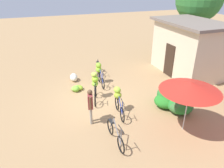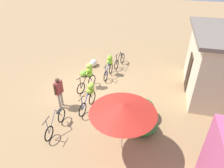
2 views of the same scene
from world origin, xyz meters
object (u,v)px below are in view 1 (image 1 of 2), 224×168
(bicycle_by_shop, at_px, (118,99))
(market_umbrella, at_px, (190,87))
(bicycle_leftmost, at_px, (98,69))
(produce_sack, at_px, (74,77))
(banana_pile_on_ground, at_px, (77,88))
(building_low, at_px, (188,48))
(bicycle_rightmost, at_px, (115,135))
(bicycle_near_pile, at_px, (99,72))
(bicycle_center_loaded, at_px, (95,84))
(person_vendor, at_px, (90,103))

(bicycle_by_shop, bearing_deg, market_umbrella, 44.23)
(bicycle_leftmost, height_order, produce_sack, bicycle_leftmost)
(banana_pile_on_ground, bearing_deg, building_low, 90.68)
(banana_pile_on_ground, bearing_deg, produce_sack, 175.70)
(market_umbrella, bearing_deg, produce_sack, -152.10)
(bicycle_by_shop, bearing_deg, bicycle_rightmost, -24.82)
(bicycle_by_shop, xyz_separation_m, bicycle_rightmost, (1.83, -0.85, -0.36))
(bicycle_leftmost, bearing_deg, bicycle_near_pile, -13.85)
(building_low, bearing_deg, banana_pile_on_ground, -89.32)
(bicycle_leftmost, height_order, bicycle_by_shop, bicycle_by_shop)
(bicycle_leftmost, bearing_deg, bicycle_center_loaded, -19.67)
(building_low, height_order, person_vendor, building_low)
(market_umbrella, distance_m, bicycle_rightmost, 3.31)
(bicycle_by_shop, bearing_deg, building_low, 116.00)
(bicycle_center_loaded, relative_size, bicycle_rightmost, 0.90)
(bicycle_near_pile, height_order, bicycle_by_shop, bicycle_near_pile)
(bicycle_center_loaded, distance_m, bicycle_by_shop, 1.72)
(bicycle_center_loaded, distance_m, person_vendor, 2.07)
(bicycle_center_loaded, bearing_deg, bicycle_rightmost, -3.67)
(market_umbrella, relative_size, bicycle_near_pile, 1.44)
(market_umbrella, relative_size, bicycle_leftmost, 1.40)
(building_low, relative_size, person_vendor, 3.04)
(produce_sack, bearing_deg, bicycle_leftmost, 104.45)
(bicycle_by_shop, distance_m, banana_pile_on_ground, 3.16)
(bicycle_near_pile, xyz_separation_m, bicycle_center_loaded, (1.61, -0.73, 0.08))
(bicycle_rightmost, bearing_deg, market_umbrella, 85.00)
(market_umbrella, distance_m, person_vendor, 3.96)
(bicycle_rightmost, xyz_separation_m, produce_sack, (-5.96, -0.42, -0.13))
(bicycle_leftmost, bearing_deg, person_vendor, -20.27)
(bicycle_center_loaded, bearing_deg, person_vendor, -21.18)
(bicycle_center_loaded, xyz_separation_m, bicycle_rightmost, (3.43, -0.22, -0.48))
(bicycle_rightmost, bearing_deg, person_vendor, -160.62)
(market_umbrella, relative_size, bicycle_rightmost, 1.34)
(bicycle_center_loaded, distance_m, produce_sack, 2.69)
(banana_pile_on_ground, bearing_deg, bicycle_center_loaded, 31.75)
(bicycle_by_shop, bearing_deg, produce_sack, -163.00)
(bicycle_leftmost, relative_size, bicycle_center_loaded, 1.06)
(produce_sack, xyz_separation_m, person_vendor, (4.46, -0.11, 0.75))
(market_umbrella, height_order, banana_pile_on_ground, market_umbrella)
(bicycle_center_loaded, relative_size, bicycle_by_shop, 0.96)
(building_low, height_order, bicycle_leftmost, building_low)
(building_low, height_order, bicycle_by_shop, building_low)
(bicycle_near_pile, height_order, bicycle_rightmost, bicycle_near_pile)
(produce_sack, bearing_deg, person_vendor, -1.43)
(market_umbrella, bearing_deg, bicycle_leftmost, -166.54)
(produce_sack, distance_m, person_vendor, 4.53)
(building_low, bearing_deg, produce_sack, -99.98)
(bicycle_center_loaded, bearing_deg, produce_sack, -165.92)
(bicycle_near_pile, relative_size, bicycle_center_loaded, 1.04)
(market_umbrella, relative_size, bicycle_by_shop, 1.43)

